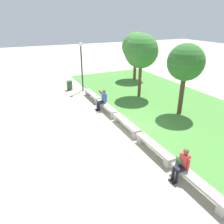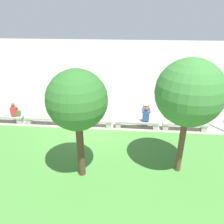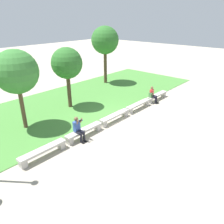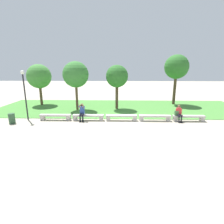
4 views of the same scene
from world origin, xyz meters
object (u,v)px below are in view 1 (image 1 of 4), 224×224
tree_right_background (141,51)px  lamp_post (81,60)px  bench_end (198,185)px  bench_far (154,147)px  bench_mid (126,123)px  person_distant (182,164)px  trash_bin (70,85)px  bench_main (92,95)px  tree_far_back (136,47)px  backpack (180,161)px  bench_near (107,107)px  tree_behind_wall (186,63)px  person_photographer (103,99)px

tree_right_background → lamp_post: 4.69m
bench_end → bench_far: bearing=180.0°
bench_mid → person_distant: bearing=-0.9°
trash_bin → tree_right_background: bearing=48.1°
bench_main → tree_far_back: (-3.45, 5.58, 2.74)m
backpack → bench_near: bearing=180.0°
bench_end → person_distant: bearing=-175.2°
bench_main → tree_behind_wall: tree_behind_wall is taller
tree_far_back → person_distant: bearing=-23.6°
bench_mid → tree_right_background: bearing=140.9°
bench_far → bench_end: bearing=0.0°
bench_main → bench_end: (10.24, 0.00, 0.00)m
bench_near → bench_mid: (2.56, 0.00, 0.00)m
bench_mid → tree_behind_wall: size_ratio=0.56×
tree_right_background → trash_bin: 6.48m
person_photographer → tree_behind_wall: bearing=56.6°
person_photographer → tree_behind_wall: (2.65, 4.03, 2.40)m
trash_bin → backpack: bearing=4.3°
bench_end → trash_bin: trash_bin is taller
bench_main → bench_near: size_ratio=1.00×
tree_right_background → tree_far_back: tree_right_background is taller
bench_mid → bench_far: (2.56, 0.00, 0.00)m
bench_near → lamp_post: bearing=-179.9°
bench_far → tree_far_back: tree_far_back is taller
bench_near → bench_end: size_ratio=1.00×
bench_mid → trash_bin: size_ratio=3.18×
tree_right_background → lamp_post: tree_right_background is taller
bench_end → lamp_post: bearing=-179.9°
lamp_post → bench_mid: bearing=0.1°
bench_mid → tree_right_background: 6.15m
bench_main → bench_far: same height
bench_near → trash_bin: 5.53m
bench_far → person_photographer: person_photographer is taller
backpack → tree_right_background: size_ratio=0.09×
tree_far_back → backpack: bearing=-23.7°
person_distant → trash_bin: (-12.35, -0.85, -0.30)m
person_distant → lamp_post: size_ratio=0.33×
bench_near → person_photographer: (-0.46, -0.08, 0.43)m
backpack → tree_right_background: tree_right_background is taller
tree_far_back → person_photographer: bearing=-45.5°
tree_behind_wall → bench_end: bearing=-35.8°
bench_end → backpack: backpack is taller
bench_main → bench_far: bearing=0.0°
bench_mid → person_photographer: size_ratio=1.81×
bench_near → lamp_post: 5.21m
backpack → bench_mid: bearing=179.9°
backpack → tree_far_back: 14.12m
backpack → trash_bin: size_ratio=0.57×
bench_main → person_distant: (9.46, -0.07, 0.36)m
trash_bin → bench_end: bearing=4.0°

